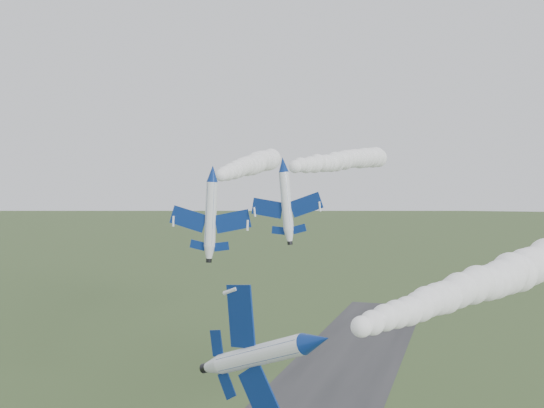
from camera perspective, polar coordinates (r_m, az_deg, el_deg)
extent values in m
cylinder|color=white|center=(46.39, 4.17, -12.74)|extent=(5.66, 9.56, 2.17)
cone|color=navy|center=(41.92, -0.86, -14.31)|extent=(2.96, 3.12, 2.17)
cone|color=white|center=(50.98, 8.11, -11.43)|extent=(2.78, 2.71, 2.17)
cylinder|color=black|center=(51.91, 8.79, -11.20)|extent=(1.27, 1.05, 1.10)
ellipsoid|color=black|center=(44.12, 2.87, -13.21)|extent=(2.59, 3.55, 1.44)
cube|color=navy|center=(47.20, 3.54, -8.62)|extent=(2.82, 3.24, 4.92)
cube|color=navy|center=(47.44, 5.85, -16.48)|extent=(2.82, 3.24, 4.92)
cube|color=navy|center=(50.13, 6.88, -9.67)|extent=(1.29, 1.48, 2.15)
cube|color=navy|center=(50.25, 8.07, -13.62)|extent=(1.29, 1.48, 2.15)
cube|color=navy|center=(49.10, 8.66, -11.34)|extent=(2.89, 2.58, 0.98)
cylinder|color=white|center=(80.39, -5.62, 2.85)|extent=(3.03, 8.60, 1.58)
cone|color=navy|center=(75.22, -6.58, 2.93)|extent=(1.94, 2.46, 1.58)
cone|color=white|center=(85.39, -4.80, 2.79)|extent=(1.87, 2.06, 1.58)
cylinder|color=black|center=(86.37, -4.66, 2.77)|extent=(0.89, 0.73, 0.80)
ellipsoid|color=black|center=(78.29, -5.98, 3.30)|extent=(1.54, 3.04, 1.05)
cube|color=navy|center=(81.94, -7.54, 2.82)|extent=(4.98, 3.19, 0.35)
cube|color=navy|center=(80.52, -3.40, 2.65)|extent=(4.98, 3.19, 0.35)
cube|color=navy|center=(84.89, -6.00, 2.84)|extent=(2.18, 1.44, 0.19)
cube|color=navy|center=(84.16, -3.87, 2.75)|extent=(2.18, 1.44, 0.19)
cube|color=navy|center=(84.30, -4.94, 3.69)|extent=(0.50, 1.63, 2.22)
cylinder|color=white|center=(77.20, 1.06, 3.71)|extent=(1.60, 7.37, 1.43)
cone|color=navy|center=(72.82, -0.10, 3.84)|extent=(1.47, 1.96, 1.43)
cone|color=white|center=(81.44, 2.05, 3.61)|extent=(1.46, 1.61, 1.43)
cylinder|color=black|center=(82.28, 2.23, 3.59)|extent=(0.73, 0.54, 0.72)
ellipsoid|color=black|center=(75.45, 0.57, 4.13)|extent=(1.01, 2.54, 0.95)
cube|color=navy|center=(78.70, -0.58, 3.41)|extent=(4.06, 2.19, 0.49)
cube|color=navy|center=(77.09, 3.07, 3.80)|extent=(4.06, 2.19, 0.49)
cube|color=navy|center=(81.12, 0.94, 3.53)|extent=(1.77, 1.00, 0.25)
cube|color=navy|center=(80.29, 2.83, 3.73)|extent=(1.77, 1.00, 0.25)
cube|color=navy|center=(80.57, 1.76, 4.43)|extent=(0.31, 1.40, 1.92)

